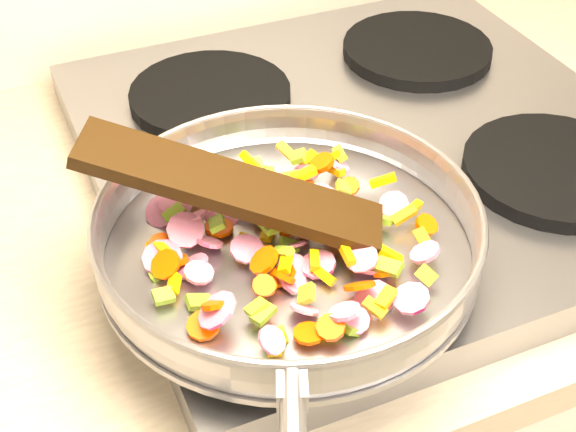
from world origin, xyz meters
name	(u,v)px	position (x,y,z in m)	size (l,w,h in m)	color
cooktop	(370,151)	(-0.70, 1.67, 0.92)	(0.60, 0.60, 0.04)	#939399
grate_fl	(309,241)	(-0.84, 1.52, 0.95)	(0.19, 0.19, 0.02)	black
grate_fr	(555,170)	(-0.56, 1.52, 0.95)	(0.19, 0.19, 0.02)	black
grate_bl	(210,95)	(-0.84, 1.81, 0.95)	(0.19, 0.19, 0.02)	black
grate_br	(417,50)	(-0.56, 1.81, 0.95)	(0.19, 0.19, 0.02)	black
saute_pan	(288,232)	(-0.87, 1.51, 0.98)	(0.37, 0.52, 0.05)	#9E9EA5
vegetable_heap	(281,237)	(-0.87, 1.51, 0.97)	(0.26, 0.26, 0.04)	#F34900
wooden_spatula	(232,187)	(-0.91, 1.54, 1.02)	(0.27, 0.06, 0.01)	black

